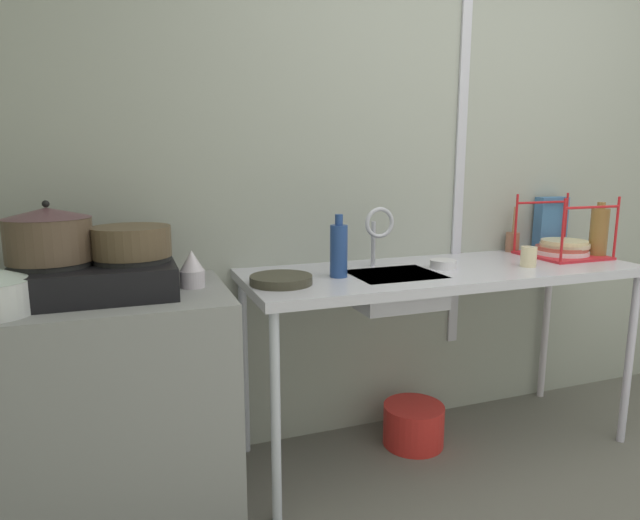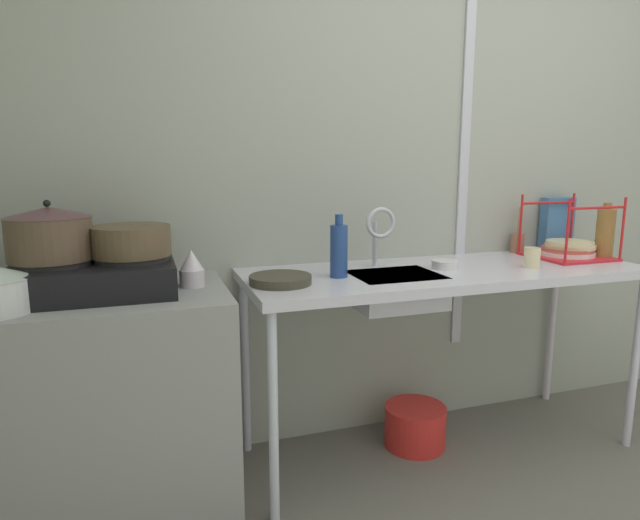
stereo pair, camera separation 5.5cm
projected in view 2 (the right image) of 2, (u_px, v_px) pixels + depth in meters
wall_back at (459, 165)px, 2.66m from camera, size 5.18×0.10×2.58m
wall_metal_strip at (465, 138)px, 2.58m from camera, size 0.05×0.01×2.06m
counter_concrete at (102, 406)px, 1.96m from camera, size 0.93×0.61×0.85m
counter_sink at (445, 281)px, 2.34m from camera, size 1.77×0.61×0.85m
stove at (95, 277)px, 1.87m from camera, size 0.54×0.40×0.13m
pot_on_left_burner at (50, 233)px, 1.80m from camera, size 0.28×0.28×0.20m
pot_on_right_burner at (131, 241)px, 1.89m from camera, size 0.27×0.27×0.11m
percolator at (192, 269)px, 1.98m from camera, size 0.09×0.09×0.14m
sink_basin at (395, 290)px, 2.22m from camera, size 0.36×0.30×0.13m
faucet at (380, 227)px, 2.29m from camera, size 0.13×0.08×0.27m
frying_pan at (280, 280)px, 2.04m from camera, size 0.24×0.24×0.03m
dish_rack at (568, 249)px, 2.58m from camera, size 0.34×0.33×0.30m
cup_by_rack at (532, 258)px, 2.34m from camera, size 0.07×0.07×0.09m
small_bowl_on_drainboard at (445, 265)px, 2.32m from camera, size 0.11×0.11×0.04m
bottle_by_sink at (339, 250)px, 2.14m from camera, size 0.07×0.07×0.25m
bottle_by_rack at (605, 233)px, 2.55m from camera, size 0.08×0.08×0.27m
cereal_box at (557, 224)px, 2.79m from camera, size 0.17×0.07×0.28m
utensil_jar at (517, 242)px, 2.73m from camera, size 0.07×0.07×0.23m
bucket_on_floor at (415, 426)px, 2.49m from camera, size 0.28×0.28×0.19m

